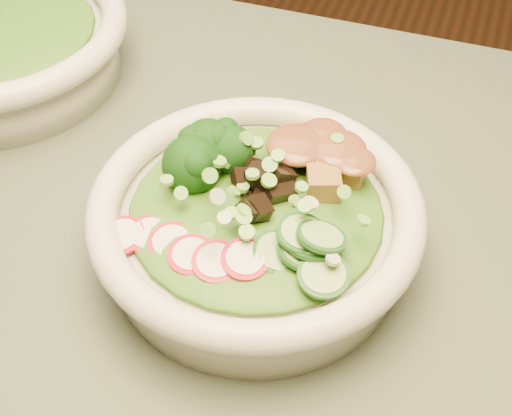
% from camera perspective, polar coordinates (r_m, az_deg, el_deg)
% --- Properties ---
extents(salad_bowl, '(0.25, 0.25, 0.07)m').
position_cam_1_polar(salad_bowl, '(0.53, -0.00, -1.40)').
color(salad_bowl, silver).
rests_on(salad_bowl, dining_table).
extents(lettuce_bed, '(0.19, 0.19, 0.02)m').
position_cam_1_polar(lettuce_bed, '(0.51, -0.00, 0.08)').
color(lettuce_bed, '#295812').
rests_on(lettuce_bed, salad_bowl).
extents(broccoli_florets, '(0.07, 0.07, 0.04)m').
position_cam_1_polar(broccoli_florets, '(0.53, -4.37, 4.22)').
color(broccoli_florets, black).
rests_on(broccoli_florets, salad_bowl).
extents(radish_slices, '(0.10, 0.04, 0.02)m').
position_cam_1_polar(radish_slices, '(0.48, -4.99, -3.40)').
color(radish_slices, '#B40D23').
rests_on(radish_slices, salad_bowl).
extents(cucumber_slices, '(0.07, 0.07, 0.03)m').
position_cam_1_polar(cucumber_slices, '(0.48, 4.78, -2.87)').
color(cucumber_slices, '#88BA67').
rests_on(cucumber_slices, salad_bowl).
extents(mushroom_heap, '(0.07, 0.07, 0.04)m').
position_cam_1_polar(mushroom_heap, '(0.51, 0.90, 1.64)').
color(mushroom_heap, black).
rests_on(mushroom_heap, salad_bowl).
extents(tofu_cubes, '(0.08, 0.06, 0.03)m').
position_cam_1_polar(tofu_cubes, '(0.54, 4.59, 3.82)').
color(tofu_cubes, brown).
rests_on(tofu_cubes, salad_bowl).
extents(peanut_sauce, '(0.06, 0.05, 0.01)m').
position_cam_1_polar(peanut_sauce, '(0.53, 4.67, 4.76)').
color(peanut_sauce, brown).
rests_on(peanut_sauce, tofu_cubes).
extents(scallion_garnish, '(0.17, 0.17, 0.02)m').
position_cam_1_polar(scallion_garnish, '(0.50, -0.00, 1.77)').
color(scallion_garnish, '#68B13E').
rests_on(scallion_garnish, salad_bowl).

